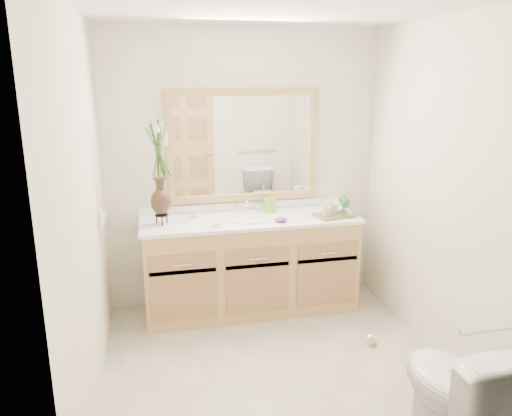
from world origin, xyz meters
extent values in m
plane|color=#B8AD9D|center=(0.00, 0.00, 0.00)|extent=(2.60, 2.60, 0.00)
cube|color=white|center=(0.00, 0.00, 2.40)|extent=(2.40, 2.60, 0.02)
cube|color=white|center=(0.00, 1.30, 1.20)|extent=(2.40, 0.02, 2.40)
cube|color=white|center=(0.00, -1.30, 1.20)|extent=(2.40, 0.02, 2.40)
cube|color=white|center=(-1.20, 0.00, 1.20)|extent=(0.02, 2.60, 2.40)
cube|color=white|center=(1.20, 0.00, 1.20)|extent=(0.02, 2.60, 2.40)
cube|color=#D7B569|center=(0.00, 1.01, 0.40)|extent=(1.80, 0.55, 0.80)
cube|color=white|center=(0.00, 1.01, 0.82)|extent=(1.84, 0.57, 0.03)
ellipsoid|color=white|center=(0.00, 0.99, 0.78)|extent=(0.38, 0.30, 0.12)
cylinder|color=silver|center=(0.00, 1.17, 0.89)|extent=(0.02, 0.02, 0.11)
cylinder|color=silver|center=(-0.10, 1.17, 0.87)|extent=(0.02, 0.02, 0.08)
cylinder|color=silver|center=(0.10, 1.17, 0.87)|extent=(0.02, 0.02, 0.08)
cube|color=white|center=(0.00, 1.28, 1.41)|extent=(1.20, 0.01, 0.85)
cube|color=#D7B569|center=(0.00, 1.28, 1.86)|extent=(1.32, 0.04, 0.06)
cube|color=#D7B569|center=(0.00, 1.28, 0.95)|extent=(1.32, 0.04, 0.06)
cube|color=#D7B569|center=(-0.63, 1.28, 1.41)|extent=(0.06, 0.04, 0.85)
cube|color=#D7B569|center=(0.63, 1.28, 1.41)|extent=(0.06, 0.04, 0.85)
cube|color=white|center=(-1.19, 0.76, 0.98)|extent=(0.02, 0.12, 0.12)
cube|color=#D7B569|center=(-0.30, -1.29, 1.00)|extent=(0.80, 0.03, 2.00)
imported|color=white|center=(0.70, -0.92, 0.37)|extent=(0.42, 0.75, 0.74)
cylinder|color=black|center=(-0.73, 1.01, 0.91)|extent=(0.11, 0.11, 0.01)
ellipsoid|color=#302215|center=(-0.73, 1.01, 1.02)|extent=(0.16, 0.16, 0.21)
cylinder|color=#302215|center=(-0.73, 1.01, 1.15)|extent=(0.07, 0.07, 0.10)
cylinder|color=#4C7A33|center=(-0.73, 1.01, 1.40)|extent=(0.06, 0.06, 0.38)
cylinder|color=beige|center=(-0.45, 1.13, 0.87)|extent=(0.07, 0.07, 0.09)
cylinder|color=beige|center=(-0.30, 0.85, 0.84)|extent=(0.10, 0.10, 0.01)
cube|color=beige|center=(-0.30, 0.85, 0.85)|extent=(0.06, 0.04, 0.02)
imported|color=#7ECB2F|center=(0.21, 1.17, 0.91)|extent=(0.09, 0.09, 0.17)
ellipsoid|color=#622777|center=(0.22, 0.85, 0.85)|extent=(0.12, 0.11, 0.04)
cube|color=brown|center=(0.71, 0.92, 0.84)|extent=(0.37, 0.28, 0.02)
imported|color=beige|center=(0.63, 0.88, 0.89)|extent=(0.11, 0.10, 0.09)
imported|color=beige|center=(0.71, 0.95, 0.90)|extent=(0.11, 0.10, 0.10)
cylinder|color=#246D30|center=(0.78, 0.85, 0.85)|extent=(0.07, 0.07, 0.01)
cylinder|color=#246D30|center=(0.78, 0.85, 0.90)|extent=(0.01, 0.01, 0.10)
ellipsoid|color=#246D30|center=(0.78, 0.85, 0.96)|extent=(0.07, 0.07, 0.08)
cylinder|color=#246D30|center=(0.82, 0.99, 0.85)|extent=(0.06, 0.06, 0.01)
cylinder|color=#246D30|center=(0.82, 0.99, 0.90)|extent=(0.01, 0.01, 0.09)
ellipsoid|color=#246D30|center=(0.82, 0.99, 0.96)|extent=(0.07, 0.07, 0.08)
camera|label=1|loc=(-0.84, -2.93, 2.02)|focal=35.00mm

